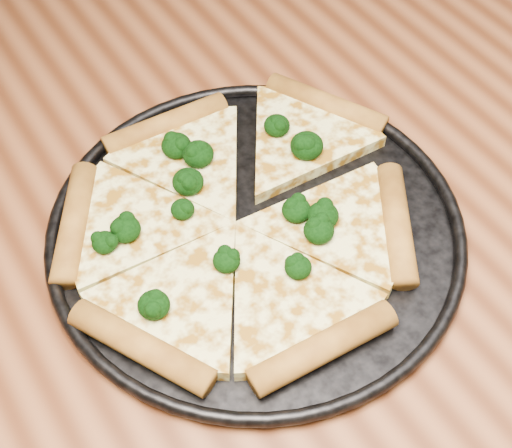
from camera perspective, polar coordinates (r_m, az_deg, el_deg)
dining_table at (r=0.74m, az=-3.52°, el=-6.04°), size 1.20×0.90×0.75m
pizza_pan at (r=0.67m, az=0.00°, el=-0.43°), size 0.37×0.37×0.02m
pizza at (r=0.67m, az=-1.30°, el=0.37°), size 0.36×0.31×0.02m
broccoli_florets at (r=0.67m, az=-1.77°, el=2.04°), size 0.23×0.20×0.02m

